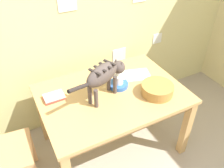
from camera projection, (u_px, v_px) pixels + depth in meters
wall_rear at (80, 13)px, 2.31m from camera, size 4.43×0.11×2.50m
dining_table at (112, 100)px, 2.22m from camera, size 1.31×0.93×0.72m
cat at (105, 74)px, 1.99m from camera, size 0.61×0.30×0.34m
saucer_bowl at (118, 85)px, 2.23m from camera, size 0.19×0.19×0.04m
coffee_mug at (119, 79)px, 2.20m from camera, size 0.13×0.09×0.08m
magazine at (136, 75)px, 2.39m from camera, size 0.34×0.28×0.01m
book_stack at (54, 97)px, 2.09m from camera, size 0.18×0.13×0.04m
wicker_basket at (157, 89)px, 2.13m from camera, size 0.29×0.29×0.10m
wooden_chair_near at (0, 153)px, 1.95m from camera, size 0.46×0.46×0.93m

